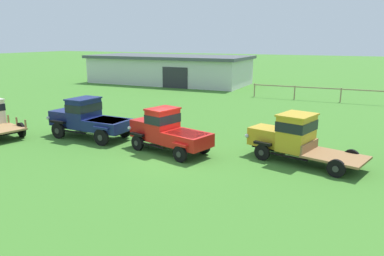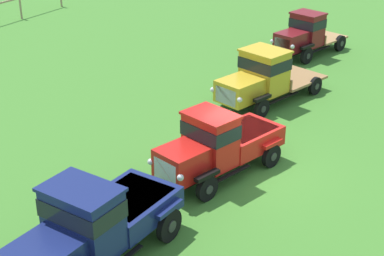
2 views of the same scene
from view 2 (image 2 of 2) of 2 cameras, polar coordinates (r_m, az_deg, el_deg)
name	(u,v)px [view 2 (image 2 of 2)]	position (r m, az deg, el deg)	size (l,w,h in m)	color
ground_plane	(249,172)	(18.98, 5.54, -4.24)	(240.00, 240.00, 0.00)	#3D7528
vintage_truck_second_in_line	(91,225)	(14.56, -9.77, -9.24)	(5.23, 2.41, 2.30)	black
vintage_truck_midrow_center	(217,144)	(18.25, 2.44, -1.58)	(4.89, 2.88, 2.20)	black
vintage_truck_far_side	(261,77)	(23.70, 6.75, 4.94)	(5.73, 3.22, 2.24)	black
vintage_truck_back_of_row	(305,34)	(29.94, 10.86, 8.91)	(4.86, 2.75, 2.18)	black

